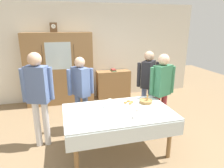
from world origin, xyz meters
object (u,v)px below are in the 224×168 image
at_px(person_behind_table_left, 38,91).
at_px(person_near_right_end, 162,86).
at_px(book_stack, 113,70).
at_px(person_by_cabinet, 81,87).
at_px(person_beside_shelf, 148,79).
at_px(tea_cup_center, 90,108).
at_px(tea_cup_far_left, 135,116).
at_px(tea_cup_near_right, 105,107).
at_px(pastry_plate, 129,103).
at_px(spoon_near_left, 98,119).
at_px(tea_cup_near_left, 110,101).
at_px(wall_cabinet, 59,69).
at_px(spoon_mid_left, 101,114).
at_px(spoon_far_left, 161,107).
at_px(tea_cup_mid_right, 139,110).
at_px(bread_basket, 146,101).
at_px(mantel_clock, 53,27).
at_px(bookshelf_low, 113,84).
at_px(dining_table, 119,117).

xyz_separation_m(person_behind_table_left, person_near_right_end, (2.29, -0.09, -0.07)).
relative_size(book_stack, person_by_cabinet, 0.15).
bearing_deg(person_behind_table_left, person_beside_shelf, 11.88).
relative_size(tea_cup_center, tea_cup_far_left, 1.00).
distance_m(tea_cup_near_right, pastry_plate, 0.47).
xyz_separation_m(tea_cup_center, spoon_near_left, (0.06, -0.38, -0.02)).
bearing_deg(tea_cup_near_left, pastry_plate, -24.51).
bearing_deg(book_stack, wall_cabinet, -178.11).
distance_m(wall_cabinet, spoon_mid_left, 2.68).
bearing_deg(spoon_far_left, tea_cup_mid_right, -173.23).
relative_size(bread_basket, spoon_far_left, 2.02).
bearing_deg(person_behind_table_left, wall_cabinet, 79.65).
relative_size(wall_cabinet, pastry_plate, 6.90).
relative_size(tea_cup_near_right, person_behind_table_left, 0.08).
distance_m(mantel_clock, person_by_cabinet, 2.06).
xyz_separation_m(mantel_clock, tea_cup_near_right, (0.78, -2.40, -1.27)).
distance_m(book_stack, tea_cup_near_left, 2.31).
height_order(bookshelf_low, bread_basket, bread_basket).
relative_size(wall_cabinet, person_behind_table_left, 1.13).
bearing_deg(person_near_right_end, bread_basket, -152.72).
distance_m(dining_table, bread_basket, 0.64).
bearing_deg(dining_table, tea_cup_near_left, 95.41).
xyz_separation_m(tea_cup_mid_right, tea_cup_near_right, (-0.51, 0.26, 0.00)).
bearing_deg(tea_cup_near_right, tea_cup_mid_right, -26.63).
xyz_separation_m(bookshelf_low, tea_cup_near_right, (-0.82, -2.45, 0.37)).
xyz_separation_m(tea_cup_center, person_near_right_end, (1.45, 0.26, 0.19)).
height_order(spoon_near_left, person_by_cabinet, person_by_cabinet).
xyz_separation_m(dining_table, person_behind_table_left, (-1.27, 0.55, 0.38)).
relative_size(bookshelf_low, person_near_right_end, 0.62).
distance_m(wall_cabinet, tea_cup_mid_right, 2.93).
relative_size(book_stack, bread_basket, 0.94).
relative_size(person_beside_shelf, person_behind_table_left, 0.93).
relative_size(bookshelf_low, pastry_plate, 3.53).
bearing_deg(tea_cup_near_right, spoon_mid_left, -120.26).
bearing_deg(tea_cup_mid_right, tea_cup_near_right, 153.37).
xyz_separation_m(bookshelf_low, tea_cup_mid_right, (-0.31, -2.70, 0.37)).
bearing_deg(mantel_clock, person_behind_table_left, -98.52).
distance_m(tea_cup_center, bread_basket, 1.03).
relative_size(tea_cup_near_right, tea_cup_near_left, 1.00).
bearing_deg(dining_table, tea_cup_far_left, -59.08).
bearing_deg(tea_cup_far_left, person_behind_table_left, 149.98).
bearing_deg(tea_cup_mid_right, mantel_clock, 115.94).
distance_m(tea_cup_mid_right, tea_cup_far_left, 0.27).
bearing_deg(wall_cabinet, person_behind_table_left, -100.35).
xyz_separation_m(book_stack, tea_cup_mid_right, (-0.31, -2.70, -0.06)).
bearing_deg(person_beside_shelf, tea_cup_far_left, -121.78).
height_order(book_stack, tea_cup_far_left, book_stack).
xyz_separation_m(bookshelf_low, spoon_mid_left, (-0.94, -2.65, 0.35)).
bearing_deg(bread_basket, tea_cup_near_left, 163.06).
bearing_deg(person_by_cabinet, wall_cabinet, 103.19).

